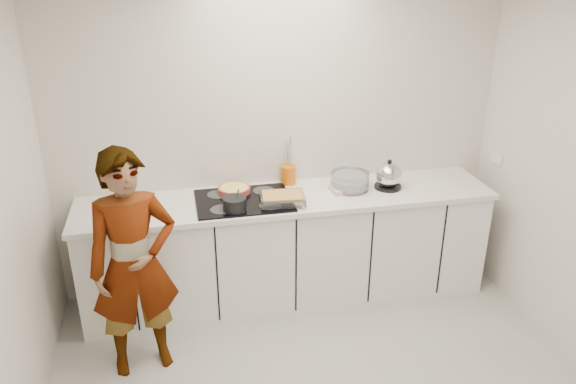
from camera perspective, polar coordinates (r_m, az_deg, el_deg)
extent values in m
cube|color=silver|center=(4.50, -0.84, 5.72)|extent=(3.60, 0.00, 2.60)
cube|color=white|center=(4.99, 20.44, 3.22)|extent=(0.02, 0.15, 0.09)
cube|color=white|center=(4.56, 0.01, -5.91)|extent=(3.20, 0.58, 0.87)
cube|color=white|center=(4.36, 0.02, -0.69)|extent=(3.24, 0.64, 0.04)
cube|color=black|center=(4.27, -4.52, -0.87)|extent=(0.72, 0.54, 0.01)
cylinder|color=#AD3E36|center=(4.40, -5.49, 0.25)|extent=(0.33, 0.33, 0.04)
cylinder|color=#FFE55C|center=(4.40, -5.50, 0.43)|extent=(0.29, 0.29, 0.01)
cylinder|color=black|center=(4.09, -5.45, -1.20)|extent=(0.21, 0.21, 0.10)
cylinder|color=silver|center=(4.09, -5.23, -0.51)|extent=(0.04, 0.07, 0.15)
cube|color=silver|center=(4.20, -0.59, -0.66)|extent=(0.35, 0.27, 0.06)
cube|color=tan|center=(4.19, -0.59, -0.39)|extent=(0.31, 0.23, 0.02)
cylinder|color=silver|center=(4.48, 6.30, 1.14)|extent=(0.37, 0.37, 0.14)
cylinder|color=white|center=(4.49, 6.29, 0.88)|extent=(0.31, 0.31, 0.07)
cube|color=white|center=(4.46, 5.80, 0.32)|extent=(0.25, 0.19, 0.04)
cylinder|color=black|center=(4.57, 10.10, 0.54)|extent=(0.28, 0.28, 0.02)
sphere|color=silver|center=(4.53, 10.19, 1.72)|extent=(0.27, 0.27, 0.21)
sphere|color=black|center=(4.49, 10.29, 3.06)|extent=(0.05, 0.05, 0.04)
cylinder|color=#CF5E0D|center=(4.56, 0.02, 1.76)|extent=(0.14, 0.14, 0.15)
imported|color=white|center=(3.80, -15.38, -7.15)|extent=(0.64, 0.48, 1.58)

